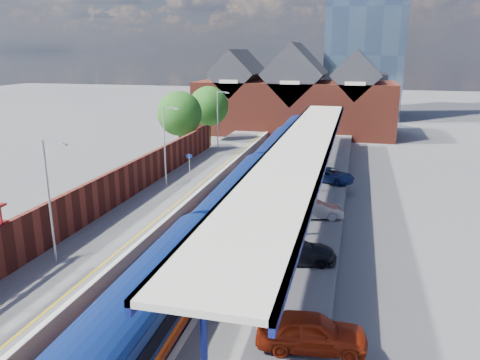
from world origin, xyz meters
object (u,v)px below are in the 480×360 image
object	(u,v)px
lamp_post_b	(51,194)
parked_car_blue	(329,175)
parked_car_silver	(315,209)
train	(262,170)
lamp_post_c	(166,141)
platform_sign	(189,163)
parked_car_dark	(293,250)
lamp_post_d	(219,117)
parked_car_red	(311,331)

from	to	relation	value
lamp_post_b	parked_car_blue	bearing A→B (deg)	56.40
parked_car_silver	lamp_post_b	bearing A→B (deg)	114.87
train	lamp_post_c	world-z (taller)	lamp_post_c
train	parked_car_silver	size ratio (longest dim) A/B	16.66
lamp_post_c	platform_sign	xyz separation A→B (m)	(1.36, 2.00, -2.30)
parked_car_dark	parked_car_blue	bearing A→B (deg)	-13.87
lamp_post_d	lamp_post_c	bearing A→B (deg)	-90.00
parked_car_red	parked_car_blue	xyz separation A→B (m)	(-0.90, 25.29, -0.11)
lamp_post_b	parked_car_silver	distance (m)	17.49
parked_car_silver	parked_car_blue	size ratio (longest dim) A/B	0.86
parked_car_silver	parked_car_dark	bearing A→B (deg)	162.39
lamp_post_b	parked_car_dark	xyz separation A→B (m)	(12.91, 3.27, -3.29)
train	parked_car_red	distance (m)	24.86
lamp_post_c	parked_car_red	distance (m)	25.45
parked_car_red	parked_car_blue	world-z (taller)	parked_car_red
parked_car_red	train	bearing A→B (deg)	9.24
parked_car_dark	parked_car_blue	distance (m)	17.51
parked_car_red	parked_car_silver	distance (m)	15.32
lamp_post_d	parked_car_red	distance (m)	39.51
train	parked_car_dark	size ratio (longest dim) A/B	13.70
lamp_post_c	lamp_post_d	bearing A→B (deg)	90.00
platform_sign	parked_car_blue	xyz separation A→B (m)	(12.43, 2.76, -1.05)
train	lamp_post_b	world-z (taller)	lamp_post_b
lamp_post_b	train	bearing A→B (deg)	67.92
parked_car_blue	parked_car_dark	bearing A→B (deg)	-160.66
lamp_post_b	parked_car_red	distance (m)	15.71
parked_car_red	parked_car_dark	bearing A→B (deg)	6.16
lamp_post_c	train	bearing A→B (deg)	23.21
lamp_post_c	lamp_post_d	xyz separation A→B (m)	(0.00, 16.00, 0.00)
platform_sign	parked_car_red	size ratio (longest dim) A/B	0.57
parked_car_dark	lamp_post_b	bearing A→B (deg)	93.24
lamp_post_c	parked_car_blue	size ratio (longest dim) A/B	1.52
platform_sign	parked_car_blue	size ratio (longest dim) A/B	0.54
lamp_post_c	parked_car_blue	bearing A→B (deg)	19.04
parked_car_silver	parked_car_dark	world-z (taller)	parked_car_dark
train	parked_car_silver	bearing A→B (deg)	-57.30
lamp_post_b	lamp_post_c	distance (m)	16.00
parked_car_red	parked_car_dark	world-z (taller)	parked_car_red
platform_sign	lamp_post_c	bearing A→B (deg)	-124.26
lamp_post_c	parked_car_silver	xyz separation A→B (m)	(13.40, -5.27, -3.34)
lamp_post_d	parked_car_dark	distance (m)	31.67
lamp_post_b	lamp_post_c	bearing A→B (deg)	90.00
lamp_post_b	parked_car_red	world-z (taller)	lamp_post_b
lamp_post_d	platform_sign	bearing A→B (deg)	-84.44
lamp_post_c	parked_car_dark	distance (m)	18.43
train	platform_sign	world-z (taller)	platform_sign
train	lamp_post_b	bearing A→B (deg)	-112.08
parked_car_dark	parked_car_silver	bearing A→B (deg)	-14.77
train	parked_car_silver	world-z (taller)	train
lamp_post_b	parked_car_blue	size ratio (longest dim) A/B	1.52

